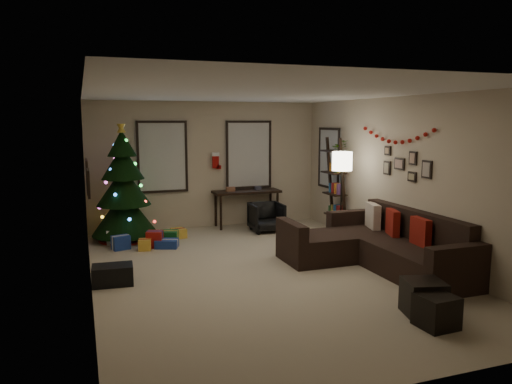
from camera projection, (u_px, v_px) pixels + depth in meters
floor at (263, 272)px, 7.56m from camera, size 7.00×7.00×0.00m
ceiling at (263, 93)px, 7.18m from camera, size 7.00×7.00×0.00m
wall_back at (207, 165)px, 10.63m from camera, size 5.00×0.00×5.00m
wall_front at (410, 235)px, 4.11m from camera, size 5.00×0.00×5.00m
wall_left at (87, 193)px, 6.54m from camera, size 0.00×7.00×7.00m
wall_right at (404, 178)px, 8.20m from camera, size 0.00×7.00×7.00m
window_back_left at (162, 157)px, 10.26m from camera, size 1.05×0.06×1.50m
window_back_right at (249, 155)px, 10.89m from camera, size 1.05×0.06×1.50m
window_right_wall at (329, 158)px, 10.55m from camera, size 0.06×0.90×1.30m
christmas_tree at (124, 191)px, 9.45m from camera, size 1.25×1.25×2.32m
presents at (150, 239)px, 9.16m from camera, size 1.50×1.01×0.30m
sofa at (377, 248)px, 7.83m from camera, size 1.99×2.89×0.89m
pillow_red_a at (420, 232)px, 7.41m from camera, size 0.15×0.43×0.42m
pillow_red_b at (393, 223)px, 8.06m from camera, size 0.25×0.44×0.43m
pillow_cream at (373, 217)px, 8.61m from camera, size 0.25×0.49×0.47m
ottoman_near at (424, 298)px, 5.86m from camera, size 0.54×0.54×0.42m
ottoman_far at (436, 311)px, 5.51m from camera, size 0.41×0.41×0.37m
desk at (247, 195)px, 10.74m from camera, size 1.46×0.52×0.79m
desk_chair at (266, 217)px, 10.26m from camera, size 0.61×0.58×0.61m
bookshelf at (336, 187)px, 10.01m from camera, size 0.30×0.57×1.97m
potted_plant at (339, 146)px, 9.78m from camera, size 0.49×0.45×0.45m
floor_lamp at (342, 167)px, 9.02m from camera, size 0.37×0.37×1.74m
art_map at (87, 176)px, 7.38m from camera, size 0.04×0.60×0.50m
art_abstract at (88, 183)px, 6.26m from camera, size 0.04×0.45×0.35m
gallery at (406, 165)px, 8.10m from camera, size 0.03×1.25×0.54m
garland at (396, 135)px, 8.27m from camera, size 0.08×1.90×0.30m
stocking_left at (199, 158)px, 10.63m from camera, size 0.20×0.05×0.36m
stocking_right at (216, 160)px, 10.61m from camera, size 0.20×0.05×0.36m
storage_bin at (113, 275)px, 6.95m from camera, size 0.58×0.41×0.28m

